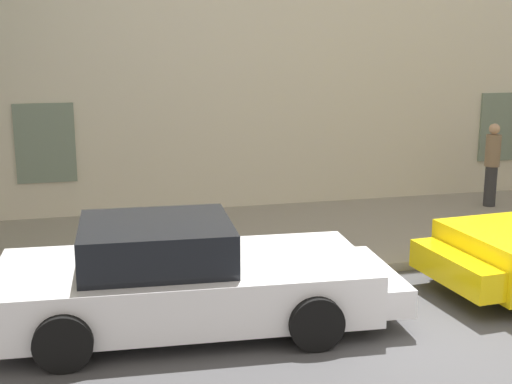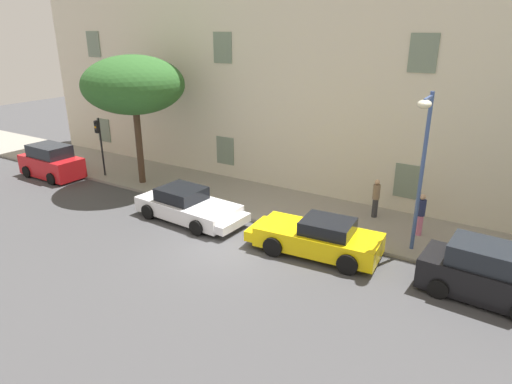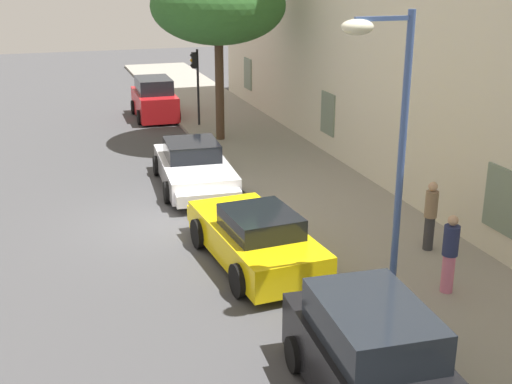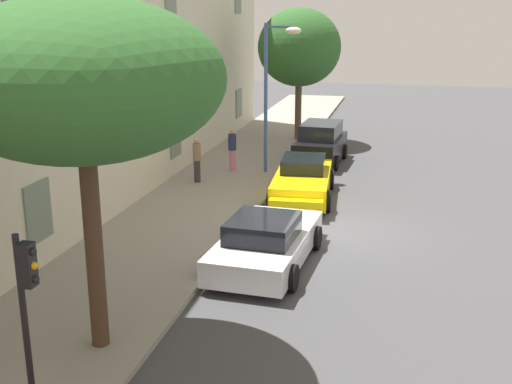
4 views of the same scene
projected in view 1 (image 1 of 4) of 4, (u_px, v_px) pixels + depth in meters
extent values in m
plane|color=#444447|center=(455.00, 343.00, 8.47)|extent=(80.00, 80.00, 0.00)
cube|color=gray|center=(324.00, 233.00, 12.86)|extent=(60.00, 4.18, 0.14)
cube|color=gray|center=(45.00, 143.00, 13.30)|extent=(1.10, 0.06, 1.50)
cube|color=gray|center=(502.00, 127.00, 15.63)|extent=(1.10, 0.06, 1.50)
cube|color=white|center=(185.00, 287.00, 8.91)|extent=(4.72, 2.29, 0.65)
cube|color=black|center=(156.00, 243.00, 8.72)|extent=(1.94, 1.72, 0.54)
cube|color=white|center=(339.00, 282.00, 9.30)|extent=(1.49, 1.94, 0.36)
cylinder|color=black|center=(278.00, 268.00, 10.18)|extent=(0.67, 0.28, 0.66)
cylinder|color=black|center=(316.00, 323.00, 8.24)|extent=(0.67, 0.28, 0.66)
cylinder|color=black|center=(74.00, 280.00, 9.66)|extent=(0.67, 0.28, 0.66)
cylinder|color=black|center=(63.00, 342.00, 7.72)|extent=(0.67, 0.28, 0.66)
cube|color=yellow|center=(484.00, 265.00, 9.82)|extent=(1.48, 1.80, 0.40)
cylinder|color=black|center=(479.00, 250.00, 10.88)|extent=(0.75, 0.30, 0.74)
cylinder|color=#333338|center=(490.00, 186.00, 14.51)|extent=(0.34, 0.34, 0.83)
cylinder|color=#8C7259|center=(493.00, 151.00, 14.35)|extent=(0.42, 0.42, 0.64)
sphere|color=tan|center=(495.00, 129.00, 14.25)|extent=(0.22, 0.22, 0.22)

